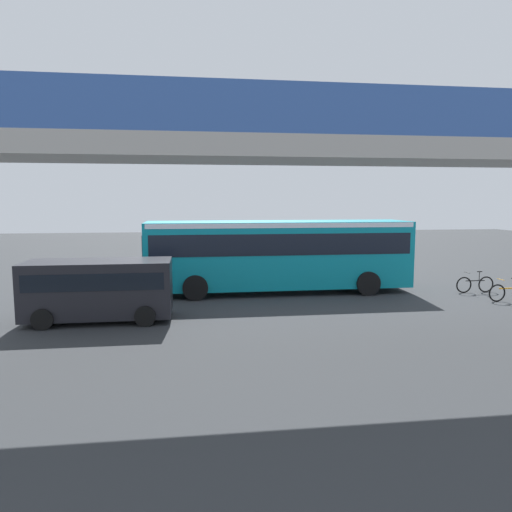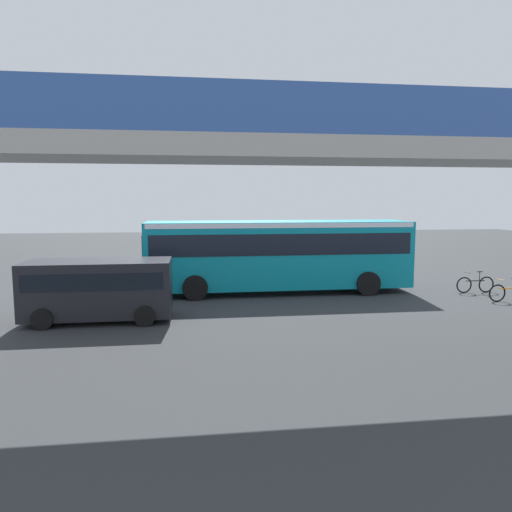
# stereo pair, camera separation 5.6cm
# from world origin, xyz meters

# --- Properties ---
(ground) EXTENTS (80.00, 80.00, 0.00)m
(ground) POSITION_xyz_m (0.00, 0.00, 0.00)
(ground) COLOR #2D3033
(city_bus) EXTENTS (11.54, 2.85, 3.15)m
(city_bus) POSITION_xyz_m (-1.07, 1.03, 1.88)
(city_bus) COLOR #0C8493
(city_bus) RESTS_ON ground
(parked_van) EXTENTS (4.80, 2.17, 2.05)m
(parked_van) POSITION_xyz_m (5.84, 5.15, 1.18)
(parked_van) COLOR black
(parked_van) RESTS_ON ground
(bicycle_orange) EXTENTS (1.77, 0.44, 0.96)m
(bicycle_orange) POSITION_xyz_m (-9.95, 4.26, 0.37)
(bicycle_orange) COLOR black
(bicycle_orange) RESTS_ON ground
(bicycle_black) EXTENTS (1.77, 0.44, 0.96)m
(bicycle_black) POSITION_xyz_m (-9.66, 2.38, 0.37)
(bicycle_black) COLOR black
(bicycle_black) RESTS_ON ground
(pedestrian) EXTENTS (0.38, 0.38, 1.79)m
(pedestrian) POSITION_xyz_m (-0.11, -4.16, 0.89)
(pedestrian) COLOR #2D2D38
(pedestrian) RESTS_ON ground
(traffic_sign) EXTENTS (0.08, 0.60, 2.80)m
(traffic_sign) POSITION_xyz_m (-0.43, -2.98, 1.89)
(traffic_sign) COLOR slate
(traffic_sign) RESTS_ON ground
(lane_dash_leftmost) EXTENTS (2.00, 0.20, 0.01)m
(lane_dash_leftmost) POSITION_xyz_m (-4.00, -3.11, 0.00)
(lane_dash_leftmost) COLOR silver
(lane_dash_leftmost) RESTS_ON ground
(lane_dash_left) EXTENTS (2.00, 0.20, 0.01)m
(lane_dash_left) POSITION_xyz_m (0.00, -3.11, 0.00)
(lane_dash_left) COLOR silver
(lane_dash_left) RESTS_ON ground
(lane_dash_centre) EXTENTS (2.00, 0.20, 0.01)m
(lane_dash_centre) POSITION_xyz_m (4.00, -3.11, 0.00)
(lane_dash_centre) COLOR silver
(lane_dash_centre) RESTS_ON ground
(pedestrian_overpass) EXTENTS (24.35, 2.60, 6.61)m
(pedestrian_overpass) POSITION_xyz_m (0.00, 9.92, 4.83)
(pedestrian_overpass) COLOR #B2ADA5
(pedestrian_overpass) RESTS_ON ground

